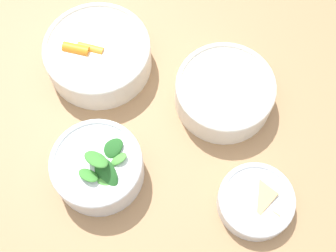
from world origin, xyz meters
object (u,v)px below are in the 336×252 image
at_px(bowl_greens, 98,167).
at_px(bowl_cookies, 257,201).
at_px(bowl_carrots, 98,55).
at_px(bowl_beans_hotdog, 224,93).

relative_size(bowl_greens, bowl_cookies, 1.20).
bearing_deg(bowl_carrots, bowl_cookies, -43.23).
relative_size(bowl_carrots, bowl_cookies, 1.54).
bearing_deg(bowl_beans_hotdog, bowl_greens, -145.43).
xyz_separation_m(bowl_greens, bowl_beans_hotdog, (0.21, 0.15, -0.01)).
xyz_separation_m(bowl_greens, bowl_cookies, (0.26, -0.05, -0.02)).
bearing_deg(bowl_greens, bowl_beans_hotdog, 34.57).
bearing_deg(bowl_beans_hotdog, bowl_carrots, 162.99).
bearing_deg(bowl_beans_hotdog, bowl_cookies, -75.59).
bearing_deg(bowl_cookies, bowl_carrots, 136.77).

